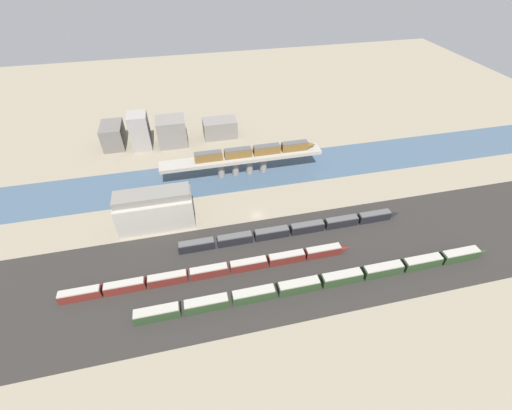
# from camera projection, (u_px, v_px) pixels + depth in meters

# --- Properties ---
(ground_plane) EXTENTS (400.00, 400.00, 0.00)m
(ground_plane) POSITION_uv_depth(u_px,v_px,m) (257.00, 215.00, 125.52)
(ground_plane) COLOR gray
(railbed_yard) EXTENTS (280.00, 42.00, 0.01)m
(railbed_yard) POSITION_uv_depth(u_px,v_px,m) (274.00, 265.00, 107.63)
(railbed_yard) COLOR #282623
(railbed_yard) RESTS_ON ground
(river_water) EXTENTS (320.00, 24.15, 0.01)m
(river_water) POSITION_uv_depth(u_px,v_px,m) (243.00, 173.00, 146.00)
(river_water) COLOR #3D5166
(river_water) RESTS_ON ground
(bridge) EXTENTS (67.11, 7.33, 8.53)m
(bridge) POSITION_uv_depth(u_px,v_px,m) (242.00, 160.00, 141.67)
(bridge) COLOR gray
(bridge) RESTS_ON ground
(train_on_bridge) EXTENTS (51.33, 3.16, 3.70)m
(train_on_bridge) POSITION_uv_depth(u_px,v_px,m) (256.00, 151.00, 140.35)
(train_on_bridge) COLOR brown
(train_on_bridge) RESTS_ON bridge
(train_yard_near) EXTENTS (110.39, 3.02, 3.71)m
(train_yard_near) POSITION_uv_depth(u_px,v_px,m) (325.00, 281.00, 100.51)
(train_yard_near) COLOR #23381E
(train_yard_near) RESTS_ON ground
(train_yard_mid) EXTENTS (89.10, 2.60, 3.44)m
(train_yard_mid) POSITION_uv_depth(u_px,v_px,m) (213.00, 271.00, 103.58)
(train_yard_mid) COLOR #5B1E19
(train_yard_mid) RESTS_ON ground
(train_yard_far) EXTENTS (79.41, 2.70, 3.49)m
(train_yard_far) POSITION_uv_depth(u_px,v_px,m) (294.00, 230.00, 117.21)
(train_yard_far) COLOR black
(train_yard_far) RESTS_ON ground
(warehouse_building) EXTENTS (25.71, 10.75, 13.94)m
(warehouse_building) POSITION_uv_depth(u_px,v_px,m) (155.00, 209.00, 117.86)
(warehouse_building) COLOR #9E998E
(warehouse_building) RESTS_ON ground
(city_block_far_left) EXTENTS (9.53, 14.82, 10.61)m
(city_block_far_left) POSITION_uv_depth(u_px,v_px,m) (113.00, 135.00, 160.59)
(city_block_far_left) COLOR #605B56
(city_block_far_left) RESTS_ON ground
(city_block_left) EXTENTS (8.60, 9.68, 16.57)m
(city_block_left) POSITION_uv_depth(u_px,v_px,m) (140.00, 131.00, 157.47)
(city_block_left) COLOR gray
(city_block_left) RESTS_ON ground
(city_block_center) EXTENTS (13.19, 11.76, 12.78)m
(city_block_center) POSITION_uv_depth(u_px,v_px,m) (172.00, 132.00, 161.16)
(city_block_center) COLOR slate
(city_block_center) RESTS_ON ground
(city_block_right) EXTENTS (16.09, 9.73, 8.64)m
(city_block_right) POSITION_uv_depth(u_px,v_px,m) (220.00, 128.00, 168.15)
(city_block_right) COLOR slate
(city_block_right) RESTS_ON ground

